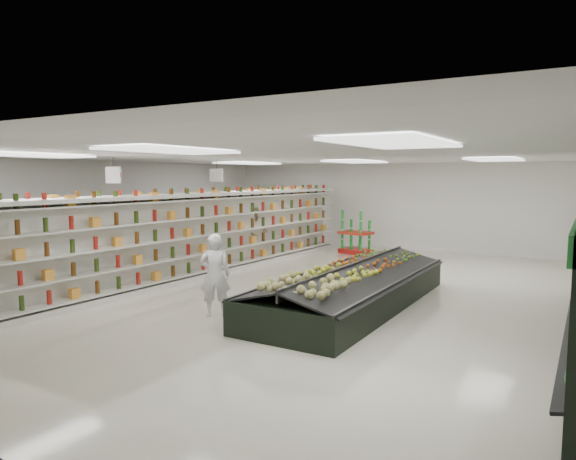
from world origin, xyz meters
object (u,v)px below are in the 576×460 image
Objects in this scene: gondola_center at (209,236)px; produce_island at (353,286)px; gondola_left at (152,239)px; soda_endcap at (356,235)px; shopper_main at (215,275)px; shopper_background at (255,234)px.

gondola_center is 5.15m from produce_island.
gondola_left is 7.06m from soda_endcap.
gondola_center reaches higher than shopper_main.
gondola_left is 1.83× the size of produce_island.
soda_endcap is 0.86× the size of shopper_main.
soda_endcap reaches higher than produce_island.
gondola_center is at bearing -110.71° from soda_endcap.
gondola_left is 0.86× the size of gondola_center.
gondola_left is 3.20m from shopper_background.
gondola_center is at bearing 165.24° from produce_island.
shopper_main reaches higher than soda_endcap.
soda_endcap is at bearing -8.28° from shopper_background.
shopper_main is at bearing -133.49° from produce_island.
produce_island is 3.77× the size of shopper_main.
gondola_left is at bearing 167.65° from shopper_background.
gondola_left is at bearing -66.54° from shopper_main.
soda_endcap is 0.78× the size of shopper_background.
shopper_background reaches higher than produce_island.
soda_endcap is 8.96m from shopper_main.
soda_endcap is (-2.85, 6.82, 0.26)m from produce_island.
gondola_left is 8.07× the size of soda_endcap.
produce_island is at bearing -67.29° from soda_endcap.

